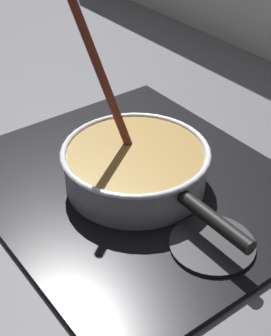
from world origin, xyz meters
name	(u,v)px	position (x,y,z in m)	size (l,w,h in m)	color
ground	(31,236)	(0.00, 0.00, -0.02)	(2.40, 1.60, 0.04)	#4C4C51
hob_plate	(136,186)	(0.02, 0.19, 0.01)	(0.56, 0.48, 0.01)	black
burner_ring	(136,181)	(0.02, 0.19, 0.02)	(0.18, 0.18, 0.01)	#592D0C
spare_burner	(212,244)	(0.21, 0.19, 0.01)	(0.13, 0.13, 0.01)	#262628
cooking_pan	(136,165)	(0.02, 0.19, 0.05)	(0.38, 0.25, 0.32)	silver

